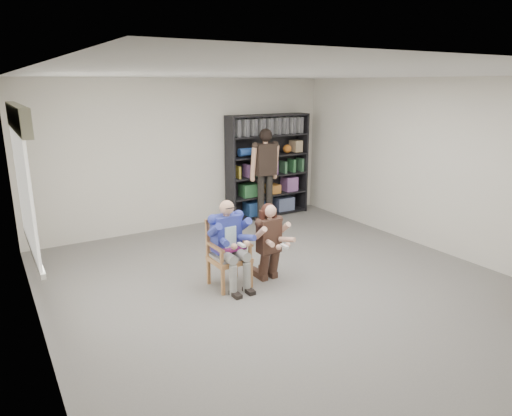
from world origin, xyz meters
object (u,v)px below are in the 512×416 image
kneeling_woman (270,243)px  bookshelf (268,166)px  armchair (229,254)px  standing_man (265,177)px  seated_man (229,244)px

kneeling_woman → bookshelf: bookshelf is taller
armchair → kneeling_woman: kneeling_woman is taller
bookshelf → standing_man: bearing=-128.5°
armchair → kneeling_woman: (0.58, -0.12, 0.09)m
kneeling_woman → seated_man: bearing=166.6°
kneeling_woman → bookshelf: bearing=56.4°
armchair → bookshelf: (2.33, 2.69, 0.58)m
kneeling_woman → bookshelf: 3.34m
seated_man → standing_man: (2.02, 2.30, 0.32)m
armchair → standing_man: (2.02, 2.30, 0.46)m
seated_man → kneeling_woman: seated_man is taller
seated_man → standing_man: size_ratio=0.66×
armchair → standing_man: bearing=47.0°
seated_man → standing_man: standing_man is taller
armchair → bookshelf: bookshelf is taller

